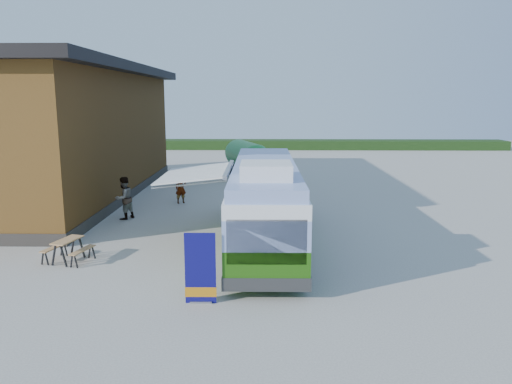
{
  "coord_description": "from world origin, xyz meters",
  "views": [
    {
      "loc": [
        1.14,
        -18.33,
        5.6
      ],
      "look_at": [
        0.73,
        4.06,
        1.4
      ],
      "focal_mm": 35.0,
      "sensor_mm": 36.0,
      "label": 1
    }
  ],
  "objects_px": {
    "picnic_table": "(68,245)",
    "person_a": "(181,188)",
    "bus": "(265,199)",
    "slurry_tanker": "(247,157)",
    "banner": "(200,275)",
    "person_b": "(124,198)"
  },
  "relations": [
    {
      "from": "person_a",
      "to": "slurry_tanker",
      "type": "height_order",
      "value": "slurry_tanker"
    },
    {
      "from": "picnic_table",
      "to": "person_b",
      "type": "relative_size",
      "value": 0.83
    },
    {
      "from": "person_b",
      "to": "picnic_table",
      "type": "bearing_deg",
      "value": 31.05
    },
    {
      "from": "bus",
      "to": "person_b",
      "type": "xyz_separation_m",
      "value": [
        -6.62,
        3.81,
        -0.74
      ]
    },
    {
      "from": "picnic_table",
      "to": "person_a",
      "type": "relative_size",
      "value": 1.0
    },
    {
      "from": "banner",
      "to": "slurry_tanker",
      "type": "bearing_deg",
      "value": 88.37
    },
    {
      "from": "picnic_table",
      "to": "person_a",
      "type": "xyz_separation_m",
      "value": [
        2.28,
        9.96,
        0.24
      ]
    },
    {
      "from": "picnic_table",
      "to": "slurry_tanker",
      "type": "relative_size",
      "value": 0.25
    },
    {
      "from": "bus",
      "to": "picnic_table",
      "type": "distance_m",
      "value": 7.36
    },
    {
      "from": "person_b",
      "to": "slurry_tanker",
      "type": "relative_size",
      "value": 0.3
    },
    {
      "from": "banner",
      "to": "person_b",
      "type": "bearing_deg",
      "value": 115.9
    },
    {
      "from": "bus",
      "to": "picnic_table",
      "type": "relative_size",
      "value": 7.13
    },
    {
      "from": "person_a",
      "to": "person_b",
      "type": "xyz_separation_m",
      "value": [
        -2.06,
        -3.68,
        0.17
      ]
    },
    {
      "from": "bus",
      "to": "slurry_tanker",
      "type": "bearing_deg",
      "value": 93.97
    },
    {
      "from": "slurry_tanker",
      "to": "person_a",
      "type": "bearing_deg",
      "value": -127.82
    },
    {
      "from": "bus",
      "to": "person_a",
      "type": "distance_m",
      "value": 8.82
    },
    {
      "from": "picnic_table",
      "to": "person_b",
      "type": "xyz_separation_m",
      "value": [
        0.22,
        6.28,
        0.41
      ]
    },
    {
      "from": "picnic_table",
      "to": "person_b",
      "type": "height_order",
      "value": "person_b"
    },
    {
      "from": "bus",
      "to": "picnic_table",
      "type": "xyz_separation_m",
      "value": [
        -6.84,
        -2.47,
        -1.14
      ]
    },
    {
      "from": "person_a",
      "to": "slurry_tanker",
      "type": "distance_m",
      "value": 9.97
    },
    {
      "from": "banner",
      "to": "slurry_tanker",
      "type": "relative_size",
      "value": 0.31
    },
    {
      "from": "picnic_table",
      "to": "slurry_tanker",
      "type": "xyz_separation_m",
      "value": [
        5.52,
        19.36,
        0.87
      ]
    }
  ]
}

